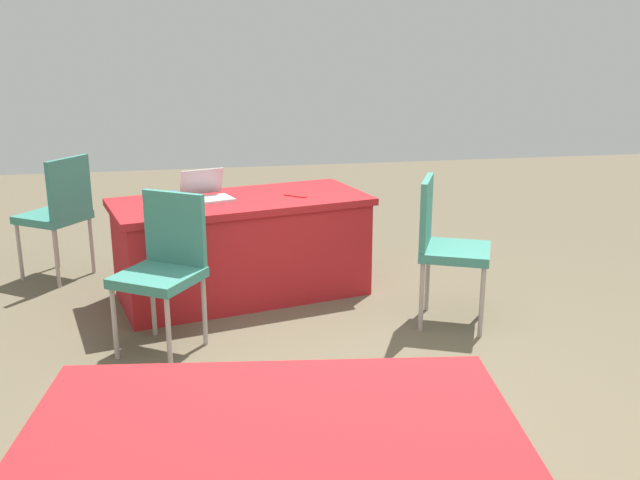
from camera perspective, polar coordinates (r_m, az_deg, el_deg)
The scene contains 8 objects.
ground_plane at distance 3.74m, azimuth 3.07°, elevation -13.93°, with size 14.40×14.40×0.00m, color brown.
table_foreground at distance 5.28m, azimuth -6.21°, elevation -0.55°, with size 1.95×1.20×0.73m.
chair_tucked_right at distance 4.75m, azimuth 9.87°, elevation -0.05°, with size 0.58×0.58×0.98m.
chair_aisle at distance 5.91m, azimuth -20.00°, elevation 2.32°, with size 0.61×0.61×0.97m.
chair_back_row at distance 4.41m, azimuth -12.26°, elevation -1.75°, with size 0.61×0.61×0.95m.
laptop_silver at distance 5.19m, azimuth -8.97°, elevation 3.64°, with size 0.39×0.37×0.21m.
yarn_ball at distance 5.01m, azimuth -11.53°, elevation 3.26°, with size 0.11×0.11×0.11m, color #3F5999.
scissors_red at distance 5.22m, azimuth -1.98°, elevation 3.53°, with size 0.18×0.04×0.01m, color red.
Camera 1 is at (0.79, 3.14, 1.87)m, focal length 40.32 mm.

